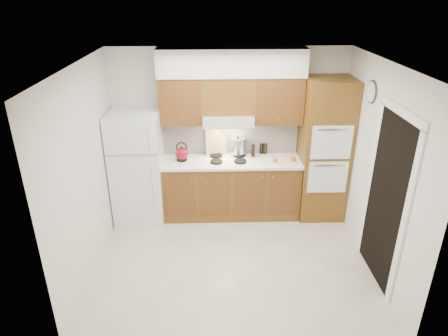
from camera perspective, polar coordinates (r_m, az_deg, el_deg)
The scene contains 26 objects.
floor at distance 5.58m, azimuth 1.32°, elevation -12.75°, with size 3.60×3.60×0.00m, color #BCB4A4.
ceiling at distance 4.51m, azimuth 1.65°, elevation 14.57°, with size 3.60×3.60×0.00m, color white.
wall_back at distance 6.30m, azimuth 0.71°, elevation 5.22°, with size 3.60×0.02×2.60m, color silver.
wall_left at distance 5.13m, azimuth -19.03°, elevation -0.80°, with size 0.02×3.00×2.60m, color silver.
wall_right at distance 5.32m, azimuth 21.22°, elevation -0.27°, with size 0.02×3.00×2.60m, color silver.
fridge at distance 6.22m, azimuth -12.20°, elevation 0.05°, with size 0.75×0.72×1.72m, color white.
base_cabinets at distance 6.36m, azimuth 1.02°, elevation -2.93°, with size 2.11×0.60×0.90m, color brown.
countertop at distance 6.15m, azimuth 1.05°, elevation 0.92°, with size 2.13×0.62×0.04m, color white.
backsplash at distance 6.31m, azimuth 0.94°, elevation 4.49°, with size 2.11×0.03×0.56m, color white.
oven_cabinet at distance 6.29m, azimuth 14.07°, elevation 2.51°, with size 0.70×0.65×2.20m, color brown.
upper_cab_left at distance 5.99m, azimuth -6.14°, elevation 9.57°, with size 0.63×0.33×0.70m, color brown.
upper_cab_right at distance 6.05m, azimuth 7.69°, elevation 9.65°, with size 0.73×0.33×0.70m, color brown.
range_hood at distance 5.99m, azimuth 0.58°, elevation 6.99°, with size 0.75×0.45×0.15m, color silver.
upper_cab_over_hood at distance 5.96m, azimuth 0.57°, elevation 10.38°, with size 0.75×0.33×0.55m, color brown.
soffit at distance 5.85m, azimuth 1.10°, elevation 14.86°, with size 2.13×0.36×0.40m, color silver.
cooktop at distance 6.15m, azimuth 0.58°, elevation 1.21°, with size 0.74×0.50×0.01m, color white.
doorway at distance 5.13m, azimuth 22.09°, elevation -4.44°, with size 0.02×0.90×2.10m, color black.
wall_clock at distance 5.53m, azimuth 20.34°, elevation 10.17°, with size 0.30×0.30×0.02m, color #3F3833.
kettle at distance 6.13m, azimuth -6.05°, elevation 2.02°, with size 0.20×0.20×0.20m, color maroon.
cutting_board at distance 6.28m, azimuth -1.16°, elevation 3.62°, with size 0.33×0.02×0.44m, color tan.
stock_pot at distance 6.27m, azimuth 1.99°, elevation 3.14°, with size 0.24×0.24×0.25m, color silver.
condiment_a at distance 6.26m, azimuth 4.18°, elevation 2.52°, with size 0.06×0.06×0.20m, color black.
condiment_b at distance 6.39m, azimuth 5.34°, elevation 2.76°, with size 0.05×0.05×0.17m, color black.
condiment_c at distance 6.39m, azimuth 5.89°, elevation 2.77°, with size 0.06×0.06×0.17m, color black.
orange_near at distance 6.19m, azimuth 9.82°, elevation 1.34°, with size 0.08×0.08×0.08m, color orange.
orange_far at distance 6.11m, azimuth 7.24°, elevation 1.19°, with size 0.08×0.08×0.08m, color orange.
Camera 1 is at (-0.27, -4.44, 3.38)m, focal length 32.00 mm.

